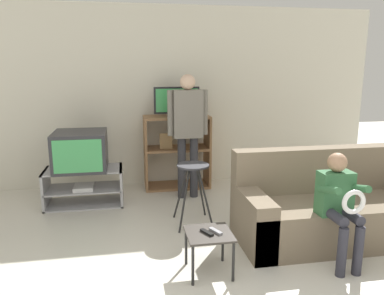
# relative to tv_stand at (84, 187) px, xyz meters

# --- Properties ---
(wall_back) EXTENTS (6.40, 0.06, 2.60)m
(wall_back) POSITION_rel_tv_stand_xyz_m (1.13, 0.80, 1.07)
(wall_back) COLOR silver
(wall_back) RESTS_ON ground_plane
(tv_stand) EXTENTS (0.97, 0.49, 0.47)m
(tv_stand) POSITION_rel_tv_stand_xyz_m (0.00, 0.00, 0.00)
(tv_stand) COLOR #A8A8AD
(tv_stand) RESTS_ON ground_plane
(television_main) EXTENTS (0.64, 0.65, 0.48)m
(television_main) POSITION_rel_tv_stand_xyz_m (-0.02, 0.01, 0.48)
(television_main) COLOR #2D2D33
(television_main) RESTS_ON tv_stand
(media_shelf) EXTENTS (0.94, 0.43, 1.05)m
(media_shelf) POSITION_rel_tv_stand_xyz_m (1.27, 0.51, 0.30)
(media_shelf) COLOR #8E6642
(media_shelf) RESTS_ON ground_plane
(television_flat) EXTENTS (0.64, 0.20, 0.41)m
(television_flat) POSITION_rel_tv_stand_xyz_m (1.27, 0.48, 1.01)
(television_flat) COLOR black
(television_flat) RESTS_ON media_shelf
(folding_stool) EXTENTS (0.40, 0.45, 0.70)m
(folding_stool) POSITION_rel_tv_stand_xyz_m (1.26, -0.85, 0.33)
(folding_stool) COLOR black
(folding_stool) RESTS_ON ground_plane
(snack_table) EXTENTS (0.39, 0.39, 0.37)m
(snack_table) POSITION_rel_tv_stand_xyz_m (1.21, -1.88, 0.08)
(snack_table) COLOR #38332D
(snack_table) RESTS_ON ground_plane
(remote_control_black) EXTENTS (0.10, 0.14, 0.02)m
(remote_control_black) POSITION_rel_tv_stand_xyz_m (1.19, -1.90, 0.15)
(remote_control_black) COLOR black
(remote_control_black) RESTS_ON snack_table
(remote_control_white) EXTENTS (0.09, 0.15, 0.02)m
(remote_control_white) POSITION_rel_tv_stand_xyz_m (1.27, -1.89, 0.15)
(remote_control_white) COLOR gray
(remote_control_white) RESTS_ON snack_table
(couch) EXTENTS (1.96, 0.81, 0.90)m
(couch) POSITION_rel_tv_stand_xyz_m (2.60, -1.44, 0.07)
(couch) COLOR #756651
(couch) RESTS_ON ground_plane
(person_standing_adult) EXTENTS (0.53, 0.20, 1.65)m
(person_standing_adult) POSITION_rel_tv_stand_xyz_m (1.35, 0.04, 0.77)
(person_standing_adult) COLOR #2D2D33
(person_standing_adult) RESTS_ON ground_plane
(person_seated_child) EXTENTS (0.33, 0.43, 1.00)m
(person_seated_child) POSITION_rel_tv_stand_xyz_m (2.37, -1.92, 0.36)
(person_seated_child) COLOR #2D2D38
(person_seated_child) RESTS_ON ground_plane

